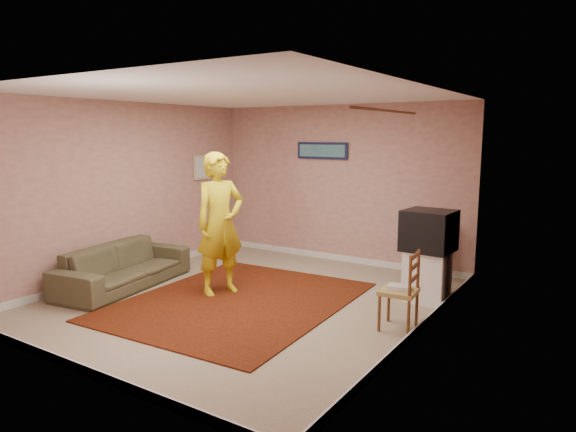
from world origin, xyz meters
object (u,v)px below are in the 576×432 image
Objects in this scene: crt_tv at (428,231)px; person at (220,224)px; chair_b at (399,282)px; sofa at (124,266)px; tv_cabinet at (427,276)px; chair_a at (430,242)px.

person is (-2.42, -1.19, 0.03)m from crt_tv.
crt_tv is 1.36× the size of chair_b.
chair_b is 0.23× the size of sofa.
chair_b reaches higher than sofa.
tv_cabinet is 0.35× the size of person.
sofa is (-3.74, -1.72, -0.62)m from crt_tv.
tv_cabinet is at bearing -70.72° from chair_a.
person reaches higher than chair_b.
chair_a is 0.24× the size of sofa.
chair_b is 2.51m from person.
tv_cabinet is 4.12m from sofa.
tv_cabinet is 1.05m from chair_a.
chair_b is at bearing -77.83° from chair_a.
sofa is (-3.75, -1.72, -0.03)m from tv_cabinet.
person reaches higher than chair_a.
tv_cabinet is 1.15m from chair_b.
sofa is at bearing -138.88° from chair_a.
chair_a is at bearing -23.78° from person.
tv_cabinet is at bearing 177.76° from chair_b.
person reaches higher than crt_tv.
chair_a reaches higher than tv_cabinet.
crt_tv is (-0.01, 0.00, 0.59)m from tv_cabinet.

